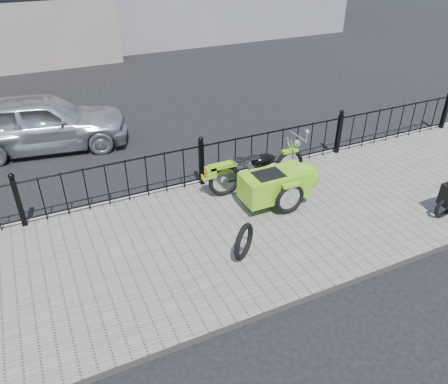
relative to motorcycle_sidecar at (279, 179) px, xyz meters
name	(u,v)px	position (x,y,z in m)	size (l,w,h in m)	color
ground	(229,220)	(-1.11, -0.07, -0.59)	(120.00, 120.00, 0.00)	black
sidewalk	(241,232)	(-1.11, -0.57, -0.53)	(30.00, 3.80, 0.12)	#675F57
curb	(200,183)	(-1.11, 1.37, -0.53)	(30.00, 0.10, 0.12)	gray
iron_fence	(202,164)	(-1.11, 1.23, -0.01)	(14.11, 0.11, 1.08)	black
motorcycle_sidecar	(279,179)	(0.00, 0.00, 0.00)	(2.28, 1.48, 0.98)	black
spare_tire	(244,241)	(-1.42, -1.27, -0.16)	(0.62, 0.62, 0.09)	black
sedan_car	(42,122)	(-3.85, 4.72, 0.10)	(1.63, 4.05, 1.38)	silver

